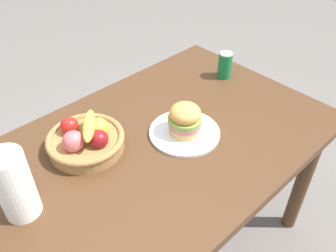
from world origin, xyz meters
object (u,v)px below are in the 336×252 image
sandwich (185,119)px  soda_can (225,65)px  plate (184,132)px  paper_towel_roll (14,185)px  fruit_basket (86,139)px

sandwich → soda_can: (0.44, 0.17, -0.01)m
plate → soda_can: size_ratio=2.22×
plate → sandwich: size_ratio=2.10×
plate → paper_towel_roll: 0.65m
fruit_basket → paper_towel_roll: (-0.30, -0.11, 0.07)m
plate → fruit_basket: size_ratio=0.97×
soda_can → fruit_basket: 0.77m
fruit_basket → paper_towel_roll: size_ratio=1.21×
soda_can → paper_towel_roll: size_ratio=0.53×
soda_can → sandwich: bearing=-159.3°
sandwich → fruit_basket: size_ratio=0.46×
soda_can → paper_towel_roll: (-1.07, -0.08, 0.06)m
sandwich → paper_towel_roll: size_ratio=0.55×
soda_can → fruit_basket: size_ratio=0.43×
soda_can → plate: bearing=-159.3°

